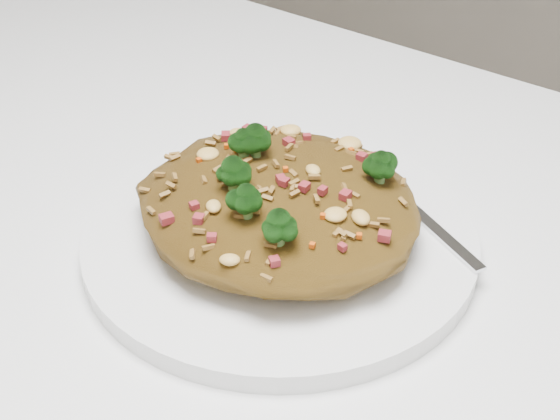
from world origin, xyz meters
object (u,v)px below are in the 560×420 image
object	(u,v)px
plate	(280,237)
fried_rice	(280,194)
dining_table	(184,372)
fork	(413,209)

from	to	relation	value
plate	fried_rice	xyz separation A→B (m)	(0.00, -0.00, 0.03)
fried_rice	plate	bearing A→B (deg)	98.57
dining_table	fork	world-z (taller)	fork
dining_table	plate	size ratio (longest dim) A/B	4.57
plate	fork	distance (m)	0.09
dining_table	plate	world-z (taller)	plate
fried_rice	dining_table	bearing A→B (deg)	-117.23
fried_rice	fork	bearing A→B (deg)	50.26
plate	fried_rice	distance (m)	0.03
fried_rice	fork	world-z (taller)	fried_rice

